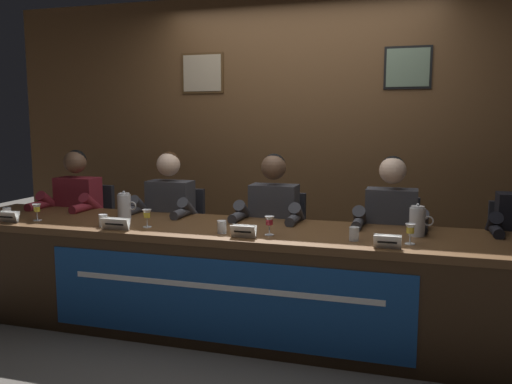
# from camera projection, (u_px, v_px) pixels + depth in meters

# --- Properties ---
(ground_plane) EXTENTS (12.00, 12.00, 0.00)m
(ground_plane) POSITION_uv_depth(u_px,v_px,m) (256.00, 331.00, 3.70)
(ground_plane) COLOR #4C4742
(wall_back_panelled) EXTENTS (5.87, 0.14, 2.60)m
(wall_back_panelled) POSITION_uv_depth(u_px,v_px,m) (300.00, 138.00, 4.87)
(wall_back_panelled) COLOR brown
(wall_back_panelled) RESTS_ON ground_plane
(conference_table) EXTENTS (4.67, 0.83, 0.74)m
(conference_table) POSITION_uv_depth(u_px,v_px,m) (250.00, 263.00, 3.51)
(conference_table) COLOR brown
(conference_table) RESTS_ON ground_plane
(chair_far_left) EXTENTS (0.44, 0.45, 0.89)m
(chair_far_left) POSITION_uv_depth(u_px,v_px,m) (88.00, 237.00, 4.71)
(chair_far_left) COLOR black
(chair_far_left) RESTS_ON ground_plane
(panelist_far_left) EXTENTS (0.51, 0.48, 1.22)m
(panelist_far_left) POSITION_uv_depth(u_px,v_px,m) (73.00, 211.00, 4.48)
(panelist_far_left) COLOR black
(panelist_far_left) RESTS_ON ground_plane
(nameplate_far_left) EXTENTS (0.17, 0.06, 0.08)m
(nameplate_far_left) POSITION_uv_depth(u_px,v_px,m) (8.00, 217.00, 3.81)
(nameplate_far_left) COLOR white
(nameplate_far_left) RESTS_ON conference_table
(juice_glass_far_left) EXTENTS (0.06, 0.06, 0.12)m
(juice_glass_far_left) POSITION_uv_depth(u_px,v_px,m) (37.00, 209.00, 3.86)
(juice_glass_far_left) COLOR white
(juice_glass_far_left) RESTS_ON conference_table
(water_cup_far_left) EXTENTS (0.06, 0.06, 0.08)m
(water_cup_far_left) POSITION_uv_depth(u_px,v_px,m) (7.00, 214.00, 3.94)
(water_cup_far_left) COLOR silver
(water_cup_far_left) RESTS_ON conference_table
(chair_left) EXTENTS (0.44, 0.45, 0.89)m
(chair_left) POSITION_uv_depth(u_px,v_px,m) (177.00, 244.00, 4.46)
(chair_left) COLOR black
(chair_left) RESTS_ON ground_plane
(panelist_left) EXTENTS (0.51, 0.48, 1.22)m
(panelist_left) POSITION_uv_depth(u_px,v_px,m) (166.00, 216.00, 4.23)
(panelist_left) COLOR black
(panelist_left) RESTS_ON ground_plane
(nameplate_left) EXTENTS (0.20, 0.06, 0.08)m
(nameplate_left) POSITION_uv_depth(u_px,v_px,m) (116.00, 224.00, 3.55)
(nameplate_left) COLOR white
(nameplate_left) RESTS_ON conference_table
(juice_glass_left) EXTENTS (0.06, 0.06, 0.12)m
(juice_glass_left) POSITION_uv_depth(u_px,v_px,m) (147.00, 215.00, 3.62)
(juice_glass_left) COLOR white
(juice_glass_left) RESTS_ON conference_table
(water_cup_left) EXTENTS (0.06, 0.06, 0.08)m
(water_cup_left) POSITION_uv_depth(u_px,v_px,m) (103.00, 221.00, 3.66)
(water_cup_left) COLOR silver
(water_cup_left) RESTS_ON conference_table
(chair_center) EXTENTS (0.44, 0.45, 0.89)m
(chair_center) POSITION_uv_depth(u_px,v_px,m) (278.00, 251.00, 4.21)
(chair_center) COLOR black
(chair_center) RESTS_ON ground_plane
(panelist_center) EXTENTS (0.51, 0.48, 1.22)m
(panelist_center) POSITION_uv_depth(u_px,v_px,m) (271.00, 222.00, 3.98)
(panelist_center) COLOR black
(panelist_center) RESTS_ON ground_plane
(nameplate_center) EXTENTS (0.16, 0.06, 0.08)m
(nameplate_center) POSITION_uv_depth(u_px,v_px,m) (243.00, 231.00, 3.31)
(nameplate_center) COLOR white
(nameplate_center) RESTS_ON conference_table
(juice_glass_center) EXTENTS (0.06, 0.06, 0.12)m
(juice_glass_center) POSITION_uv_depth(u_px,v_px,m) (269.00, 222.00, 3.37)
(juice_glass_center) COLOR white
(juice_glass_center) RESTS_ON conference_table
(water_cup_center) EXTENTS (0.06, 0.06, 0.08)m
(water_cup_center) POSITION_uv_depth(u_px,v_px,m) (222.00, 228.00, 3.43)
(water_cup_center) COLOR silver
(water_cup_center) RESTS_ON conference_table
(chair_right) EXTENTS (0.44, 0.45, 0.89)m
(chair_right) POSITION_uv_depth(u_px,v_px,m) (390.00, 259.00, 3.96)
(chair_right) COLOR black
(chair_right) RESTS_ON ground_plane
(panelist_right) EXTENTS (0.51, 0.48, 1.22)m
(panelist_right) POSITION_uv_depth(u_px,v_px,m) (390.00, 229.00, 3.73)
(panelist_right) COLOR black
(panelist_right) RESTS_ON ground_plane
(nameplate_right) EXTENTS (0.16, 0.06, 0.08)m
(nameplate_right) POSITION_uv_depth(u_px,v_px,m) (387.00, 242.00, 3.03)
(nameplate_right) COLOR white
(nameplate_right) RESTS_ON conference_table
(juice_glass_right) EXTENTS (0.06, 0.06, 0.12)m
(juice_glass_right) POSITION_uv_depth(u_px,v_px,m) (410.00, 230.00, 3.13)
(juice_glass_right) COLOR white
(juice_glass_right) RESTS_ON conference_table
(water_cup_right) EXTENTS (0.06, 0.06, 0.08)m
(water_cup_right) POSITION_uv_depth(u_px,v_px,m) (354.00, 235.00, 3.22)
(water_cup_right) COLOR silver
(water_cup_right) RESTS_ON conference_table
(water_pitcher_left_side) EXTENTS (0.15, 0.10, 0.21)m
(water_pitcher_left_side) POSITION_uv_depth(u_px,v_px,m) (124.00, 206.00, 3.94)
(water_pitcher_left_side) COLOR silver
(water_pitcher_left_side) RESTS_ON conference_table
(water_pitcher_right_side) EXTENTS (0.15, 0.10, 0.21)m
(water_pitcher_right_side) POSITION_uv_depth(u_px,v_px,m) (417.00, 221.00, 3.35)
(water_pitcher_right_side) COLOR silver
(water_pitcher_right_side) RESTS_ON conference_table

